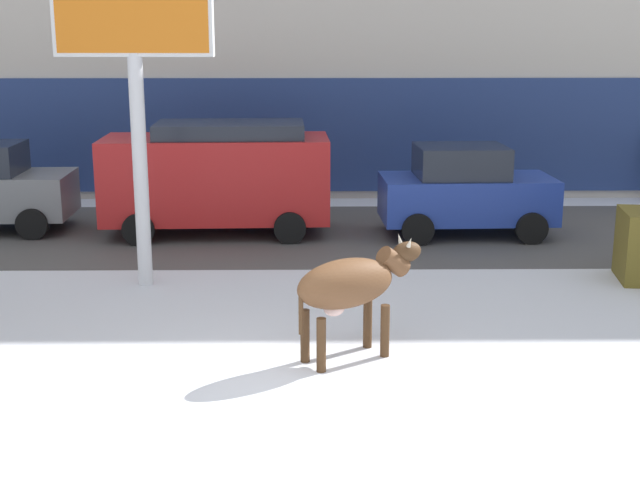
% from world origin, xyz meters
% --- Properties ---
extents(ground_plane, '(120.00, 120.00, 0.00)m').
position_xyz_m(ground_plane, '(0.00, 0.00, 0.00)').
color(ground_plane, white).
extents(road_strip, '(60.00, 5.60, 0.01)m').
position_xyz_m(road_strip, '(0.00, 8.49, 0.00)').
color(road_strip, '#514F4C').
rests_on(road_strip, ground).
extents(cow_brown, '(1.83, 1.35, 1.54)m').
position_xyz_m(cow_brown, '(0.67, 1.47, 0.99)').
color(cow_brown, brown).
rests_on(cow_brown, ground).
extents(billboard, '(2.53, 0.32, 5.56)m').
position_xyz_m(billboard, '(-2.61, 4.84, 4.31)').
color(billboard, silver).
rests_on(billboard, ground).
extents(car_red_van, '(4.66, 2.25, 2.32)m').
position_xyz_m(car_red_van, '(-1.75, 8.54, 1.24)').
color(car_red_van, red).
rests_on(car_red_van, ground).
extents(car_blue_hatchback, '(3.56, 2.02, 1.86)m').
position_xyz_m(car_blue_hatchback, '(3.35, 8.36, 0.93)').
color(car_blue_hatchback, '#233D9E').
rests_on(car_blue_hatchback, ground).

